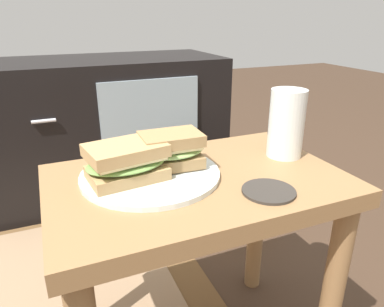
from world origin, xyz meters
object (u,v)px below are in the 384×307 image
(tv_cabinet, at_px, (111,126))
(sandwich_back, at_px, (171,150))
(beer_glass, at_px, (286,125))
(plate, at_px, (150,174))
(paper_bag, at_px, (239,188))
(sandwich_front, at_px, (126,162))
(coaster, at_px, (269,191))

(tv_cabinet, relative_size, sandwich_back, 7.33)
(sandwich_back, relative_size, beer_glass, 0.90)
(plate, xyz_separation_m, paper_bag, (0.45, 0.41, -0.31))
(beer_glass, bearing_deg, paper_bag, 70.55)
(tv_cabinet, relative_size, paper_bag, 3.07)
(tv_cabinet, bearing_deg, sandwich_front, -98.24)
(plate, bearing_deg, sandwich_back, 11.58)
(paper_bag, bearing_deg, sandwich_front, -139.97)
(coaster, bearing_deg, sandwich_front, 148.59)
(tv_cabinet, height_order, sandwich_back, tv_cabinet)
(coaster, bearing_deg, beer_glass, 45.86)
(tv_cabinet, relative_size, beer_glass, 6.58)
(sandwich_front, relative_size, coaster, 1.66)
(sandwich_front, height_order, paper_bag, sandwich_front)
(tv_cabinet, bearing_deg, paper_bag, -54.50)
(sandwich_front, relative_size, beer_glass, 1.07)
(coaster, bearing_deg, tv_cabinet, 94.59)
(plate, bearing_deg, sandwich_front, -168.42)
(tv_cabinet, xyz_separation_m, sandwich_front, (-0.13, -0.92, 0.21))
(paper_bag, bearing_deg, coaster, -116.75)
(plate, bearing_deg, beer_glass, -1.64)
(tv_cabinet, distance_m, coaster, 1.07)
(sandwich_front, height_order, beer_glass, beer_glass)
(beer_glass, distance_m, coaster, 0.20)
(tv_cabinet, height_order, plate, tv_cabinet)
(beer_glass, relative_size, coaster, 1.55)
(plate, relative_size, sandwich_back, 2.03)
(tv_cabinet, xyz_separation_m, coaster, (0.08, -1.05, 0.17))
(tv_cabinet, bearing_deg, beer_glass, -76.87)
(sandwich_front, bearing_deg, sandwich_back, 11.58)
(plate, height_order, beer_glass, beer_glass)
(coaster, bearing_deg, sandwich_back, 129.41)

